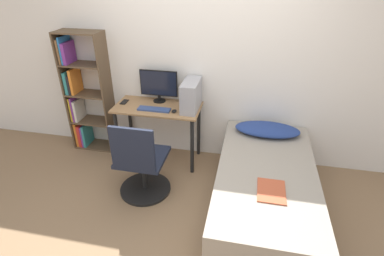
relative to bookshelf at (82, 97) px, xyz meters
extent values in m
plane|color=#846647|center=(1.56, -1.31, -0.74)|extent=(14.00, 14.00, 0.00)
cube|color=silver|center=(1.56, 0.17, 0.51)|extent=(8.00, 0.05, 2.50)
cube|color=#997047|center=(1.06, -0.12, 0.00)|extent=(1.04, 0.52, 0.02)
cylinder|color=black|center=(0.59, -0.32, -0.37)|extent=(0.04, 0.04, 0.73)
cylinder|color=black|center=(1.53, -0.32, -0.37)|extent=(0.04, 0.04, 0.73)
cylinder|color=black|center=(0.59, 0.09, -0.37)|extent=(0.04, 0.04, 0.73)
cylinder|color=black|center=(1.53, 0.09, -0.37)|extent=(0.04, 0.04, 0.73)
cube|color=brown|center=(-0.17, 0.00, 0.05)|extent=(0.02, 0.28, 1.57)
cube|color=brown|center=(0.37, 0.00, 0.05)|extent=(0.02, 0.28, 1.57)
cube|color=brown|center=(0.10, 0.00, -0.73)|extent=(0.52, 0.28, 0.02)
cube|color=brown|center=(0.10, 0.00, -0.34)|extent=(0.52, 0.28, 0.02)
cube|color=brown|center=(0.10, 0.00, 0.05)|extent=(0.52, 0.28, 0.02)
cube|color=brown|center=(0.10, 0.00, 0.44)|extent=(0.52, 0.28, 0.02)
cube|color=brown|center=(0.10, 0.00, 0.83)|extent=(0.52, 0.28, 0.02)
cube|color=orange|center=(-0.14, 0.00, -0.54)|extent=(0.03, 0.24, 0.35)
cube|color=red|center=(-0.10, 0.00, -0.56)|extent=(0.04, 0.24, 0.31)
cube|color=#7A338E|center=(-0.06, 0.00, -0.57)|extent=(0.02, 0.24, 0.30)
cube|color=teal|center=(-0.03, 0.00, -0.56)|extent=(0.03, 0.24, 0.32)
cube|color=gold|center=(-0.14, 0.00, -0.16)|extent=(0.02, 0.24, 0.33)
cube|color=#7A338E|center=(-0.12, 0.00, -0.16)|extent=(0.02, 0.24, 0.34)
cube|color=beige|center=(-0.08, 0.00, -0.18)|extent=(0.03, 0.24, 0.29)
cube|color=teal|center=(-0.13, 0.00, 0.20)|extent=(0.04, 0.24, 0.28)
cube|color=black|center=(-0.09, 0.00, 0.18)|extent=(0.03, 0.24, 0.25)
cube|color=orange|center=(-0.05, 0.00, 0.22)|extent=(0.03, 0.24, 0.32)
cube|color=brown|center=(-0.14, 0.00, 0.60)|extent=(0.03, 0.24, 0.30)
cube|color=#2870B7|center=(-0.11, 0.00, 0.61)|extent=(0.02, 0.24, 0.33)
cube|color=#7A338E|center=(-0.07, 0.00, 0.58)|extent=(0.04, 0.24, 0.26)
cylinder|color=black|center=(1.08, -0.76, -0.72)|extent=(0.57, 0.57, 0.03)
cylinder|color=black|center=(1.08, -0.76, -0.51)|extent=(0.05, 0.05, 0.40)
cube|color=black|center=(1.08, -0.76, -0.29)|extent=(0.50, 0.50, 0.04)
cube|color=black|center=(1.08, -0.99, -0.04)|extent=(0.45, 0.04, 0.46)
cube|color=#4C3D2D|center=(2.38, -0.82, -0.62)|extent=(0.97, 1.92, 0.24)
cube|color=gray|center=(2.38, -0.82, -0.35)|extent=(0.94, 1.88, 0.29)
ellipsoid|color=navy|center=(2.38, -0.12, -0.15)|extent=(0.73, 0.36, 0.11)
cube|color=#B24C2D|center=(2.41, -1.14, -0.20)|extent=(0.24, 0.32, 0.01)
cylinder|color=black|center=(1.04, 0.04, 0.02)|extent=(0.16, 0.16, 0.01)
cylinder|color=black|center=(1.04, 0.04, 0.06)|extent=(0.04, 0.04, 0.08)
cube|color=black|center=(1.04, 0.05, 0.25)|extent=(0.47, 0.01, 0.32)
cube|color=black|center=(1.04, 0.04, 0.25)|extent=(0.45, 0.01, 0.30)
cube|color=#33477A|center=(1.05, -0.22, 0.02)|extent=(0.39, 0.11, 0.02)
cube|color=#99999E|center=(1.47, -0.09, 0.19)|extent=(0.18, 0.43, 0.34)
ellipsoid|color=black|center=(1.30, -0.22, 0.02)|extent=(0.06, 0.09, 0.02)
cube|color=black|center=(0.62, -0.08, 0.02)|extent=(0.07, 0.14, 0.01)
camera|label=1|loc=(2.15, -3.25, 1.53)|focal=28.00mm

